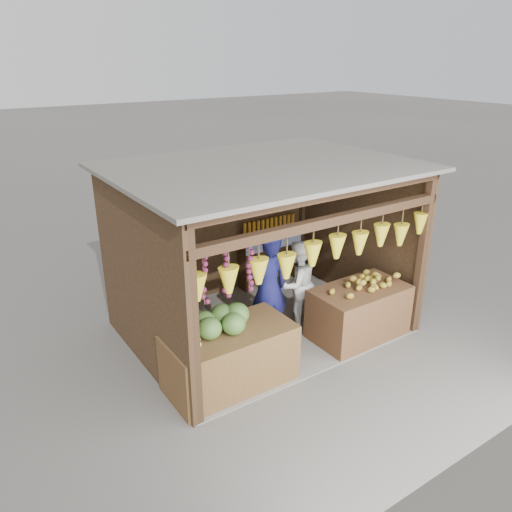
% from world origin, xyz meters
% --- Properties ---
extents(ground, '(80.00, 80.00, 0.00)m').
position_xyz_m(ground, '(0.00, 0.00, 0.00)').
color(ground, '#514F49').
rests_on(ground, ground).
extents(stall_structure, '(4.30, 3.30, 2.66)m').
position_xyz_m(stall_structure, '(-0.03, -0.04, 1.67)').
color(stall_structure, slate).
rests_on(stall_structure, ground).
extents(back_shelf, '(1.25, 0.32, 1.32)m').
position_xyz_m(back_shelf, '(1.05, 1.28, 0.87)').
color(back_shelf, '#382314').
rests_on(back_shelf, ground).
extents(counter_left, '(1.69, 0.85, 0.81)m').
position_xyz_m(counter_left, '(-1.21, -1.01, 0.41)').
color(counter_left, '#50341A').
rests_on(counter_left, ground).
extents(counter_right, '(1.48, 0.85, 0.83)m').
position_xyz_m(counter_right, '(1.08, -1.06, 0.42)').
color(counter_right, '#492D18').
rests_on(counter_right, ground).
extents(stool, '(0.28, 0.28, 0.26)m').
position_xyz_m(stool, '(-1.56, -0.03, 0.13)').
color(stool, black).
rests_on(stool, ground).
extents(man_standing, '(0.69, 0.50, 1.75)m').
position_xyz_m(man_standing, '(-0.14, -0.35, 0.87)').
color(man_standing, '#151751').
rests_on(man_standing, ground).
extents(woman_standing, '(0.73, 0.58, 1.45)m').
position_xyz_m(woman_standing, '(0.51, -0.23, 0.73)').
color(woman_standing, white).
rests_on(woman_standing, ground).
extents(vendor_seated, '(0.64, 0.50, 1.14)m').
position_xyz_m(vendor_seated, '(-1.56, -0.03, 0.84)').
color(vendor_seated, brown).
rests_on(vendor_seated, stool).
extents(melon_pile, '(1.00, 0.50, 0.32)m').
position_xyz_m(melon_pile, '(-1.25, -0.92, 0.97)').
color(melon_pile, '#255115').
rests_on(melon_pile, counter_left).
extents(tanfruit_pile, '(0.34, 0.40, 0.13)m').
position_xyz_m(tanfruit_pile, '(-1.78, -1.03, 0.88)').
color(tanfruit_pile, '#A0904A').
rests_on(tanfruit_pile, counter_left).
extents(mango_pile, '(1.40, 0.64, 0.22)m').
position_xyz_m(mango_pile, '(1.08, -1.03, 0.94)').
color(mango_pile, orange).
rests_on(mango_pile, counter_right).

